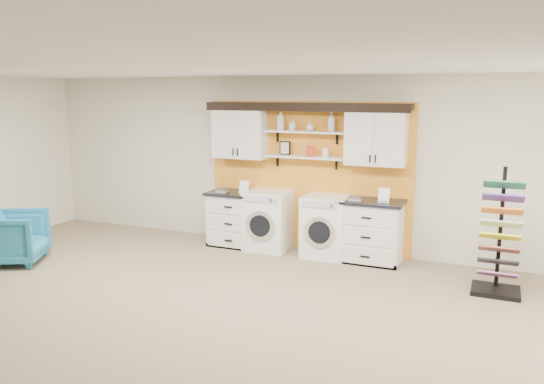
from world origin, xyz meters
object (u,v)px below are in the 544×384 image
at_px(washer, 268,220).
at_px(sample_rack, 498,254).
at_px(dryer, 326,226).
at_px(base_cabinet_right, 370,231).
at_px(armchair, 14,237).
at_px(base_cabinet_left, 237,219).

xyz_separation_m(washer, sample_rack, (3.47, -0.63, 0.04)).
xyz_separation_m(dryer, sample_rack, (2.48, -0.63, 0.04)).
height_order(dryer, sample_rack, sample_rack).
bearing_deg(washer, base_cabinet_right, 0.11).
distance_m(base_cabinet_right, armchair, 5.38).
bearing_deg(base_cabinet_right, washer, -179.89).
bearing_deg(dryer, washer, -180.00).
distance_m(base_cabinet_right, dryer, 0.70).
xyz_separation_m(base_cabinet_right, armchair, (-4.93, -2.15, -0.08)).
bearing_deg(base_cabinet_left, dryer, -0.12).
height_order(base_cabinet_right, armchair, base_cabinet_right).
height_order(base_cabinet_left, washer, washer).
relative_size(dryer, armchair, 1.12).
distance_m(washer, dryer, 0.98).
bearing_deg(sample_rack, washer, 170.22).
bearing_deg(sample_rack, base_cabinet_right, 161.02).
bearing_deg(sample_rack, base_cabinet_left, 171.62).
height_order(base_cabinet_left, sample_rack, sample_rack).
xyz_separation_m(sample_rack, armchair, (-6.72, -1.52, -0.13)).
bearing_deg(dryer, base_cabinet_left, 179.88).
bearing_deg(armchair, dryer, -90.83).
relative_size(base_cabinet_left, armchair, 1.08).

